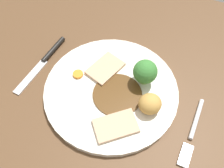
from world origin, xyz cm
name	(u,v)px	position (x,y,z in cm)	size (l,w,h in cm)	color
dining_table	(123,101)	(0.00, 0.00, 1.80)	(120.00, 84.00, 3.60)	brown
dinner_plate	(112,88)	(2.94, -0.49, 4.30)	(29.12, 29.12, 1.40)	silver
gravy_pool	(117,94)	(1.01, 0.87, 5.15)	(10.57, 10.57, 0.30)	#563819
meat_slice_main	(105,68)	(6.33, -4.05, 5.40)	(8.02, 5.46, 0.80)	tan
meat_slice_under	(116,126)	(-1.76, 7.65, 5.40)	(8.37, 5.13, 0.80)	tan
roast_potato_left	(150,104)	(-6.18, 1.10, 6.98)	(4.48, 4.69, 3.95)	#BC8C42
carrot_coin_front	(79,73)	(11.16, -0.24, 5.30)	(2.28, 2.28, 0.60)	orange
broccoli_floret	(145,72)	(-2.73, -4.68, 8.55)	(5.16, 5.16, 6.23)	#8CB766
fork	(192,133)	(-15.77, 1.97, 3.99)	(2.01, 15.25, 0.90)	silver
knife	(46,59)	(21.13, -1.31, 4.05)	(2.14, 18.54, 1.20)	black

